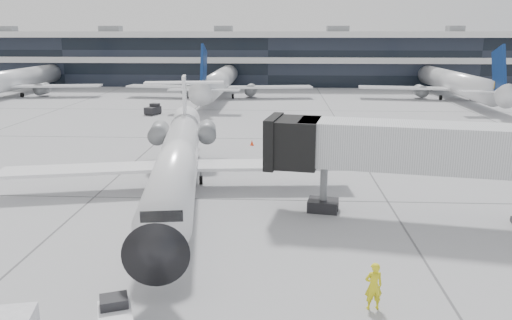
# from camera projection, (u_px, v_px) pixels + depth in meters

# --- Properties ---
(ground) EXTENTS (220.00, 220.00, 0.00)m
(ground) POSITION_uv_depth(u_px,v_px,m) (239.00, 199.00, 33.82)
(ground) COLOR gray
(ground) RESTS_ON ground
(terminal) EXTENTS (170.00, 22.00, 10.00)m
(terminal) POSITION_uv_depth(u_px,v_px,m) (269.00, 60.00, 111.91)
(terminal) COLOR black
(terminal) RESTS_ON ground
(bg_jet_left) EXTENTS (32.00, 40.00, 9.60)m
(bg_jet_left) POSITION_uv_depth(u_px,v_px,m) (14.00, 96.00, 89.24)
(bg_jet_left) COLOR silver
(bg_jet_left) RESTS_ON ground
(bg_jet_center) EXTENTS (32.00, 40.00, 9.60)m
(bg_jet_center) POSITION_uv_depth(u_px,v_px,m) (220.00, 97.00, 87.42)
(bg_jet_center) COLOR silver
(bg_jet_center) RESTS_ON ground
(bg_jet_right) EXTENTS (32.00, 40.00, 9.60)m
(bg_jet_right) POSITION_uv_depth(u_px,v_px,m) (452.00, 99.00, 85.46)
(bg_jet_right) COLOR silver
(bg_jet_right) RESTS_ON ground
(regional_jet) EXTENTS (24.63, 30.73, 7.10)m
(regional_jet) POSITION_uv_depth(u_px,v_px,m) (178.00, 157.00, 35.36)
(regional_jet) COLOR white
(regional_jet) RESTS_ON ground
(jet_bridge) EXTENTS (18.77, 6.71, 6.04)m
(jet_bridge) POSITION_uv_depth(u_px,v_px,m) (442.00, 149.00, 29.09)
(jet_bridge) COLOR #AEB0B3
(jet_bridge) RESTS_ON ground
(ramp_worker) EXTENTS (0.82, 0.61, 2.05)m
(ramp_worker) POSITION_uv_depth(u_px,v_px,m) (374.00, 286.00, 20.20)
(ramp_worker) COLOR yellow
(ramp_worker) RESTS_ON ground
(baggage_tug) EXTENTS (1.88, 2.36, 1.31)m
(baggage_tug) POSITION_uv_depth(u_px,v_px,m) (115.00, 320.00, 18.62)
(baggage_tug) COLOR white
(baggage_tug) RESTS_ON ground
(traffic_cone) EXTENTS (0.39, 0.39, 0.56)m
(traffic_cone) POSITION_uv_depth(u_px,v_px,m) (252.00, 143.00, 49.98)
(traffic_cone) COLOR #FF360D
(traffic_cone) RESTS_ON ground
(far_tug) EXTENTS (2.08, 2.63, 1.46)m
(far_tug) POSITION_uv_depth(u_px,v_px,m) (153.00, 110.00, 68.79)
(far_tug) COLOR black
(far_tug) RESTS_ON ground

